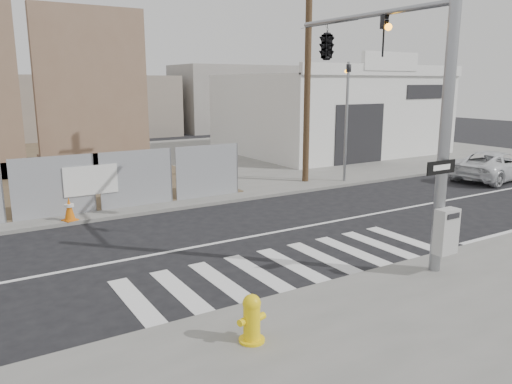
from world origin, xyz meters
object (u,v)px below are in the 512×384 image
signal_pole (361,70)px  auto_shop (329,113)px  fire_hydrant (252,318)px  traffic_cone_d (77,201)px  suv (494,165)px  traffic_cone_c (69,209)px

signal_pole → auto_shop: signal_pole is taller
fire_hydrant → traffic_cone_d: 10.72m
auto_shop → suv: 11.50m
suv → traffic_cone_c: size_ratio=6.29×
auto_shop → suv: size_ratio=2.48×
auto_shop → suv: auto_shop is taller
suv → signal_pole: bearing=99.7°
fire_hydrant → traffic_cone_d: size_ratio=1.17×
auto_shop → traffic_cone_c: auto_shop is taller
signal_pole → fire_hydrant: (-5.39, -3.34, -4.24)m
signal_pole → suv: signal_pole is taller
traffic_cone_c → auto_shop: bearing=26.0°
auto_shop → suv: bearing=-87.1°
suv → traffic_cone_d: bearing=71.1°
signal_pole → traffic_cone_c: (-6.40, 6.27, -4.29)m
signal_pole → suv: 13.27m
traffic_cone_d → signal_pole: bearing=-51.2°
signal_pole → traffic_cone_c: bearing=135.6°
signal_pole → fire_hydrant: 7.63m
fire_hydrant → auto_shop: bearing=28.9°
suv → traffic_cone_c: suv is taller
traffic_cone_d → suv: bearing=-11.6°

